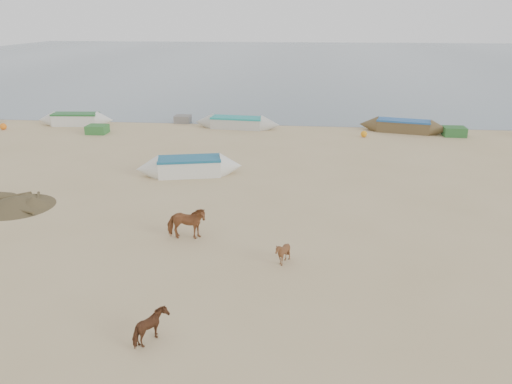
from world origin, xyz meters
TOP-DOWN VIEW (x-y plane):
  - ground at (0.00, 0.00)m, footprint 140.00×140.00m
  - sea at (0.00, 82.00)m, footprint 160.00×160.00m
  - cow_adult at (-2.36, 1.26)m, footprint 1.57×0.81m
  - calf_front at (1.36, -0.40)m, footprint 0.96×0.91m
  - calf_right at (-1.78, -5.08)m, footprint 0.80×0.93m
  - near_canoe at (-4.05, 9.08)m, footprint 5.73×2.67m
  - debris_pile at (-10.70, 3.80)m, footprint 4.13×4.13m
  - waterline_canoes at (1.63, 20.69)m, footprint 56.17×2.82m
  - beach_clutter at (3.27, 19.95)m, footprint 41.76×5.51m

SIDE VIEW (x-z plane):
  - ground at x=0.00m, z-range 0.00..0.00m
  - sea at x=0.00m, z-range 0.01..0.01m
  - debris_pile at x=-10.70m, z-range 0.00..0.45m
  - beach_clutter at x=3.27m, z-range -0.02..0.62m
  - calf_front at x=1.36m, z-range 0.00..0.84m
  - waterline_canoes at x=1.63m, z-range -0.03..0.90m
  - calf_right at x=-1.78m, z-range 0.00..0.89m
  - near_canoe at x=-4.05m, z-range 0.00..0.95m
  - cow_adult at x=-2.36m, z-range 0.00..1.28m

